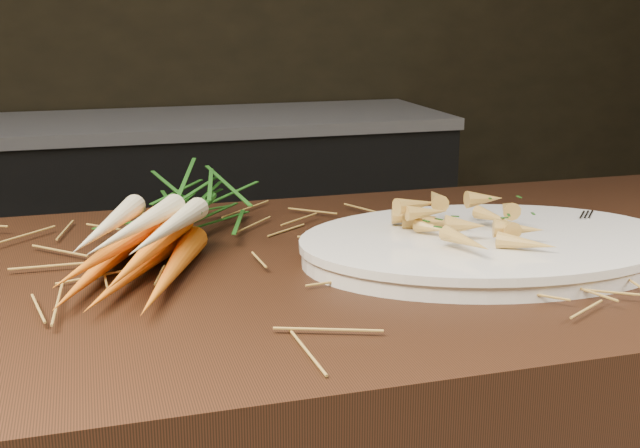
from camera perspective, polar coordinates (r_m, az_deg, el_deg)
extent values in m
cube|color=black|center=(2.95, -9.03, -0.96)|extent=(1.80, 0.60, 0.80)
cube|color=#99999E|center=(2.86, -9.39, 7.14)|extent=(1.82, 0.62, 0.04)
cone|color=orange|center=(0.98, -15.44, -3.07)|extent=(0.13, 0.27, 0.04)
cone|color=orange|center=(0.96, -13.03, -3.22)|extent=(0.15, 0.26, 0.04)
cone|color=orange|center=(0.94, -10.53, -3.37)|extent=(0.12, 0.27, 0.04)
cone|color=orange|center=(0.95, -14.55, -1.72)|extent=(0.16, 0.26, 0.04)
cone|color=orange|center=(0.93, -12.11, -1.85)|extent=(0.14, 0.27, 0.04)
cone|color=beige|center=(0.97, -14.88, -0.15)|extent=(0.11, 0.25, 0.04)
cone|color=beige|center=(0.94, -12.94, -0.19)|extent=(0.14, 0.24, 0.04)
cone|color=beige|center=(0.94, -10.77, -0.33)|extent=(0.13, 0.25, 0.04)
ellipsoid|color=#286A1F|center=(1.16, -8.99, 1.85)|extent=(0.25, 0.28, 0.09)
cube|color=silver|center=(1.11, 20.60, -0.80)|extent=(0.13, 0.15, 0.00)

